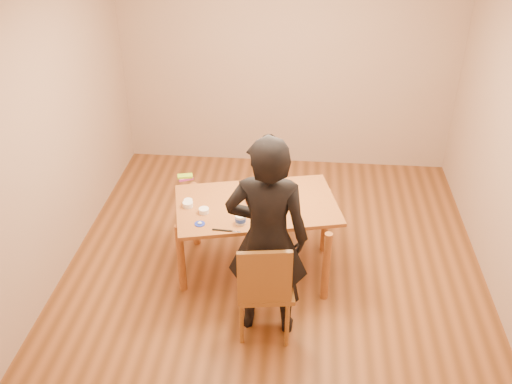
# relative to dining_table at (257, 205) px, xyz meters

# --- Properties ---
(room_shell) EXTENTS (4.00, 4.50, 2.70)m
(room_shell) POSITION_rel_dining_table_xyz_m (0.17, 0.31, 0.62)
(room_shell) COLOR brown
(room_shell) RESTS_ON ground
(dining_table) EXTENTS (1.59, 1.16, 0.04)m
(dining_table) POSITION_rel_dining_table_xyz_m (0.00, 0.00, 0.00)
(dining_table) COLOR brown
(dining_table) RESTS_ON floor
(dining_chair) EXTENTS (0.49, 0.49, 0.04)m
(dining_chair) POSITION_rel_dining_table_xyz_m (0.15, -0.78, -0.28)
(dining_chair) COLOR brown
(dining_chair) RESTS_ON floor
(cake_plate) EXTENTS (0.31, 0.31, 0.02)m
(cake_plate) POSITION_rel_dining_table_xyz_m (0.05, 0.05, 0.03)
(cake_plate) COLOR red
(cake_plate) RESTS_ON dining_table
(cake) EXTENTS (0.21, 0.21, 0.07)m
(cake) POSITION_rel_dining_table_xyz_m (0.05, 0.05, 0.08)
(cake) COLOR white
(cake) RESTS_ON cake_plate
(frosting_dome) EXTENTS (0.21, 0.21, 0.03)m
(frosting_dome) POSITION_rel_dining_table_xyz_m (0.05, 0.05, 0.12)
(frosting_dome) COLOR white
(frosting_dome) RESTS_ON cake
(frosting_tub) EXTENTS (0.09, 0.09, 0.08)m
(frosting_tub) POSITION_rel_dining_table_xyz_m (-0.11, -0.32, 0.06)
(frosting_tub) COLOR white
(frosting_tub) RESTS_ON dining_table
(frosting_lid) EXTENTS (0.09, 0.09, 0.01)m
(frosting_lid) POSITION_rel_dining_table_xyz_m (-0.45, -0.37, 0.02)
(frosting_lid) COLOR #1B2CB0
(frosting_lid) RESTS_ON dining_table
(frosting_dollop) EXTENTS (0.04, 0.04, 0.02)m
(frosting_dollop) POSITION_rel_dining_table_xyz_m (-0.45, -0.37, 0.03)
(frosting_dollop) COLOR white
(frosting_dollop) RESTS_ON frosting_lid
(ramekin_green) EXTENTS (0.09, 0.09, 0.04)m
(ramekin_green) POSITION_rel_dining_table_xyz_m (-0.45, -0.19, 0.04)
(ramekin_green) COLOR white
(ramekin_green) RESTS_ON dining_table
(ramekin_yellow) EXTENTS (0.08, 0.08, 0.04)m
(ramekin_yellow) POSITION_rel_dining_table_xyz_m (-0.61, -0.05, 0.04)
(ramekin_yellow) COLOR white
(ramekin_yellow) RESTS_ON dining_table
(ramekin_multi) EXTENTS (0.09, 0.09, 0.04)m
(ramekin_multi) POSITION_rel_dining_table_xyz_m (-0.61, -0.11, 0.04)
(ramekin_multi) COLOR white
(ramekin_multi) RESTS_ON dining_table
(candy_box_pink) EXTENTS (0.15, 0.12, 0.02)m
(candy_box_pink) POSITION_rel_dining_table_xyz_m (-0.72, 0.37, 0.03)
(candy_box_pink) COLOR #F13887
(candy_box_pink) RESTS_ON dining_table
(candy_box_green) EXTENTS (0.16, 0.11, 0.02)m
(candy_box_green) POSITION_rel_dining_table_xyz_m (-0.73, 0.37, 0.05)
(candy_box_green) COLOR green
(candy_box_green) RESTS_ON candy_box_pink
(spatula) EXTENTS (0.17, 0.03, 0.01)m
(spatula) POSITION_rel_dining_table_xyz_m (-0.25, -0.45, 0.02)
(spatula) COLOR black
(spatula) RESTS_ON dining_table
(person) EXTENTS (0.67, 0.45, 1.79)m
(person) POSITION_rel_dining_table_xyz_m (0.15, -0.73, 0.17)
(person) COLOR black
(person) RESTS_ON floor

